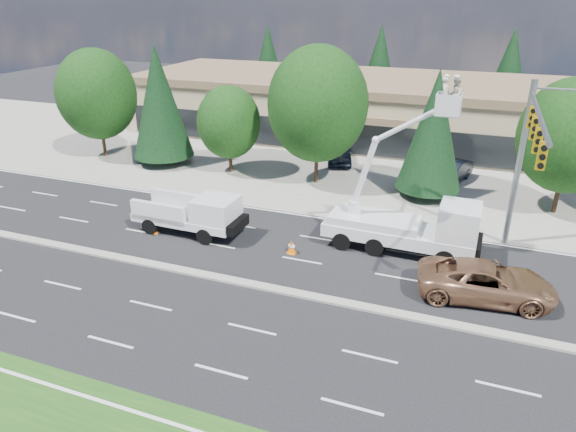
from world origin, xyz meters
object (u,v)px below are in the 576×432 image
at_px(signal_mast, 527,149).
at_px(bucket_truck, 412,218).
at_px(utility_pickup, 194,217).
at_px(minivan, 486,282).

bearing_deg(signal_mast, bucket_truck, -170.04).
distance_m(signal_mast, utility_pickup, 17.99).
xyz_separation_m(bucket_truck, minivan, (3.91, -3.38, -1.15)).
xyz_separation_m(signal_mast, utility_pickup, (-17.02, -2.85, -5.07)).
relative_size(signal_mast, bucket_truck, 1.07).
bearing_deg(minivan, utility_pickup, 78.13).
relative_size(utility_pickup, bucket_truck, 0.66).
distance_m(bucket_truck, minivan, 5.30).
relative_size(signal_mast, minivan, 1.66).
bearing_deg(bucket_truck, minivan, -39.45).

